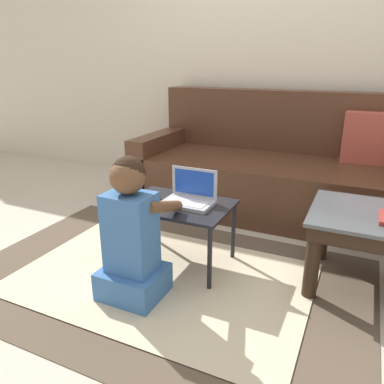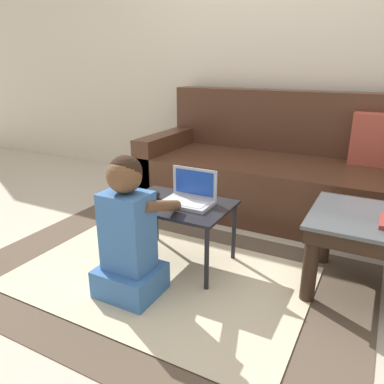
{
  "view_description": "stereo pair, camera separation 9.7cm",
  "coord_description": "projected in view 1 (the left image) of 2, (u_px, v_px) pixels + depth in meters",
  "views": [
    {
      "loc": [
        0.76,
        -1.73,
        1.1
      ],
      "look_at": [
        -0.06,
        0.02,
        0.43
      ],
      "focal_mm": 35.0,
      "sensor_mm": 36.0,
      "label": 1
    },
    {
      "loc": [
        0.84,
        -1.69,
        1.1
      ],
      "look_at": [
        -0.06,
        0.02,
        0.43
      ],
      "focal_mm": 35.0,
      "sensor_mm": 36.0,
      "label": 2
    }
  ],
  "objects": [
    {
      "name": "area_rug",
      "position": [
        163.0,
        278.0,
        2.0
      ],
      "size": [
        2.11,
        1.39,
        0.01
      ],
      "color": "brown",
      "rests_on": "ground_plane"
    },
    {
      "name": "couch",
      "position": [
        275.0,
        171.0,
        2.9
      ],
      "size": [
        2.04,
        0.9,
        0.89
      ],
      "color": "#4C2D1E",
      "rests_on": "ground_plane"
    },
    {
      "name": "wall_back",
      "position": [
        278.0,
        42.0,
        3.05
      ],
      "size": [
        9.0,
        0.06,
        2.5
      ],
      "color": "beige",
      "rests_on": "ground_plane"
    },
    {
      "name": "laptop_desk",
      "position": [
        178.0,
        210.0,
        2.06
      ],
      "size": [
        0.58,
        0.41,
        0.37
      ],
      "color": "black",
      "rests_on": "ground_plane"
    },
    {
      "name": "ground_plane",
      "position": [
        200.0,
        264.0,
        2.15
      ],
      "size": [
        16.0,
        16.0,
        0.0
      ],
      "primitive_type": "plane",
      "color": "beige"
    },
    {
      "name": "computer_mouse",
      "position": [
        152.0,
        197.0,
        2.09
      ],
      "size": [
        0.06,
        0.12,
        0.04
      ],
      "color": "black",
      "rests_on": "laptop_desk"
    },
    {
      "name": "person_seated",
      "position": [
        132.0,
        236.0,
        1.76
      ],
      "size": [
        0.29,
        0.42,
        0.71
      ],
      "color": "#3D70B2",
      "rests_on": "ground_plane"
    },
    {
      "name": "laptop",
      "position": [
        189.0,
        198.0,
        2.03
      ],
      "size": [
        0.27,
        0.18,
        0.19
      ],
      "color": "#B7BCC6",
      "rests_on": "laptop_desk"
    }
  ]
}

